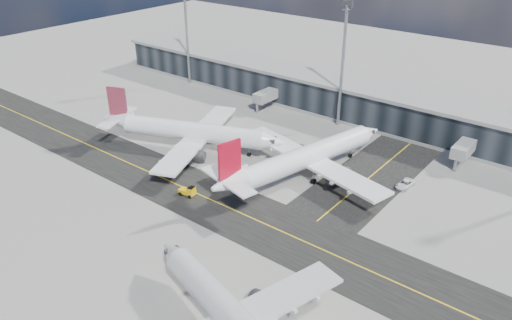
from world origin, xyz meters
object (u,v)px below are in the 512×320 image
object	(u,v)px
airliner_redtail	(304,158)
baggage_tug	(188,191)
airliner_af	(191,132)
service_van	(405,184)

from	to	relation	value
airliner_redtail	baggage_tug	bearing A→B (deg)	-109.89
airliner_af	service_van	bearing A→B (deg)	85.04
airliner_af	service_van	xyz separation A→B (m)	(43.04, 13.11, -3.41)
airliner_redtail	service_van	size ratio (longest dim) A/B	8.94
airliner_redtail	service_van	distance (m)	19.46
airliner_af	service_van	size ratio (longest dim) A/B	8.46
service_van	baggage_tug	bearing A→B (deg)	-132.55
airliner_redtail	airliner_af	bearing A→B (deg)	-156.47
airliner_redtail	baggage_tug	distance (m)	22.85
baggage_tug	airliner_af	bearing A→B (deg)	-145.16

